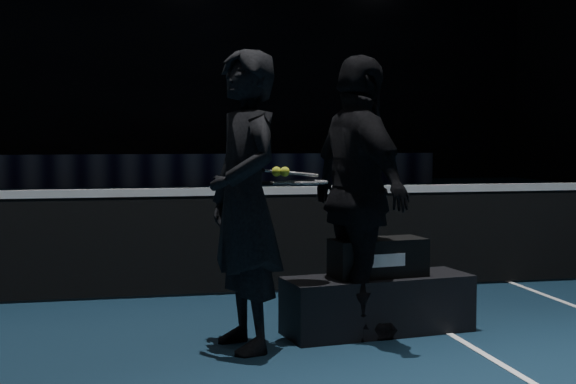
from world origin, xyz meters
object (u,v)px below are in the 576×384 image
object	(u,v)px
player_bench	(378,304)
racket_lower	(307,182)
player_b	(360,197)
tennis_balls	(280,169)
racket_bag	(378,257)
player_a	(245,201)
racket_upper	(298,174)

from	to	relation	value
player_bench	racket_lower	distance (m)	1.06
player_b	tennis_balls	size ratio (longest dim) A/B	16.33
racket_bag	player_b	xyz separation A→B (m)	(-0.16, -0.07, 0.44)
player_a	tennis_balls	bearing A→B (deg)	87.89
player_a	racket_upper	xyz separation A→B (m)	(0.38, 0.12, 0.17)
player_a	racket_lower	world-z (taller)	player_a
racket_upper	tennis_balls	bearing A→B (deg)	-170.43
player_b	tennis_balls	distance (m)	0.63
player_a	tennis_balls	world-z (taller)	player_a
player_b	racket_lower	bearing A→B (deg)	89.46
player_b	racket_lower	size ratio (longest dim) A/B	2.88
racket_bag	tennis_balls	bearing A→B (deg)	-173.81
player_bench	player_a	size ratio (longest dim) A/B	0.69
player_bench	racket_upper	bearing A→B (deg)	-176.40
player_bench	player_b	size ratio (longest dim) A/B	0.69
player_bench	player_a	bearing A→B (deg)	-174.19
racket_bag	tennis_balls	distance (m)	1.00
racket_bag	player_b	bearing A→B (deg)	-163.25
tennis_balls	player_b	bearing A→B (deg)	10.87
racket_bag	racket_upper	bearing A→B (deg)	-176.40
player_b	player_bench	bearing A→B (deg)	-77.31
player_bench	player_a	world-z (taller)	player_a
player_bench	tennis_balls	distance (m)	1.24
racket_bag	racket_upper	size ratio (longest dim) A/B	0.99
racket_lower	tennis_balls	distance (m)	0.21
racket_bag	racket_lower	bearing A→B (deg)	-172.40
player_bench	player_a	xyz separation A→B (m)	(-1.00, -0.24, 0.78)
player_b	racket_lower	world-z (taller)	player_b
player_a	racket_lower	xyz separation A→B (m)	(0.44, 0.09, 0.11)
player_b	racket_upper	size ratio (longest dim) A/B	2.88
player_b	player_a	bearing A→B (deg)	89.46
player_b	racket_lower	xyz separation A→B (m)	(-0.39, -0.08, 0.11)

